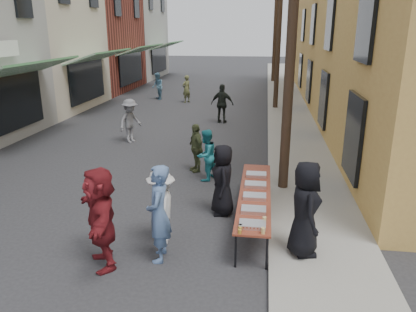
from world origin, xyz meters
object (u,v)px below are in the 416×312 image
(catering_tray_sausage, at_px, (252,225))
(guest_front_c, at_px, (206,155))
(utility_pole_near, at_px, (293,20))
(guest_front_a, at_px, (223,180))
(utility_pole_far, at_px, (275,26))
(server, at_px, (305,209))
(utility_pole_mid, at_px, (279,25))
(serving_table, at_px, (255,194))

(catering_tray_sausage, relative_size, guest_front_c, 0.33)
(utility_pole_near, relative_size, guest_front_a, 5.20)
(utility_pole_far, bearing_deg, server, -89.50)
(utility_pole_near, relative_size, utility_pole_far, 1.00)
(utility_pole_mid, bearing_deg, catering_tray_sausage, -92.65)
(guest_front_c, height_order, server, server)
(utility_pole_far, distance_m, server, 27.71)
(guest_front_a, bearing_deg, catering_tray_sausage, 7.14)
(utility_pole_far, height_order, guest_front_a, utility_pole_far)
(utility_pole_mid, xyz_separation_m, guest_front_a, (-1.51, -13.72, -3.64))
(serving_table, xyz_separation_m, guest_front_a, (-0.78, 0.43, 0.15))
(serving_table, relative_size, catering_tray_sausage, 8.00)
(serving_table, relative_size, server, 2.13)
(guest_front_a, distance_m, server, 2.50)
(serving_table, distance_m, guest_front_a, 0.91)
(server, bearing_deg, catering_tray_sausage, 98.05)
(utility_pole_mid, relative_size, catering_tray_sausage, 18.00)
(utility_pole_far, height_order, guest_front_c, utility_pole_far)
(utility_pole_near, xyz_separation_m, utility_pole_far, (0.00, 24.00, 0.00))
(utility_pole_near, height_order, utility_pole_far, same)
(catering_tray_sausage, bearing_deg, utility_pole_near, 79.10)
(utility_pole_near, distance_m, utility_pole_far, 24.00)
(guest_front_a, bearing_deg, utility_pole_far, 163.17)
(catering_tray_sausage, distance_m, guest_front_a, 2.22)
(guest_front_c, bearing_deg, utility_pole_mid, -163.46)
(utility_pole_mid, relative_size, serving_table, 2.25)
(guest_front_c, relative_size, server, 0.82)
(guest_front_c, bearing_deg, catering_tray_sausage, 46.89)
(utility_pole_far, bearing_deg, catering_tray_sausage, -91.51)
(utility_pole_near, xyz_separation_m, catering_tray_sausage, (-0.73, -3.80, -3.71))
(utility_pole_mid, distance_m, catering_tray_sausage, 16.24)
(utility_pole_near, xyz_separation_m, server, (0.24, -3.49, -3.46))
(utility_pole_mid, bearing_deg, utility_pole_far, 90.00)
(utility_pole_mid, xyz_separation_m, utility_pole_far, (0.00, 12.00, 0.00))
(serving_table, height_order, catering_tray_sausage, catering_tray_sausage)
(server, bearing_deg, guest_front_a, 35.16)
(utility_pole_near, distance_m, utility_pole_mid, 12.00)
(utility_pole_mid, bearing_deg, serving_table, -92.96)
(utility_pole_mid, relative_size, guest_front_c, 5.88)
(utility_pole_near, bearing_deg, catering_tray_sausage, -100.90)
(utility_pole_near, distance_m, guest_front_a, 4.30)
(utility_pole_far, bearing_deg, serving_table, -91.60)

